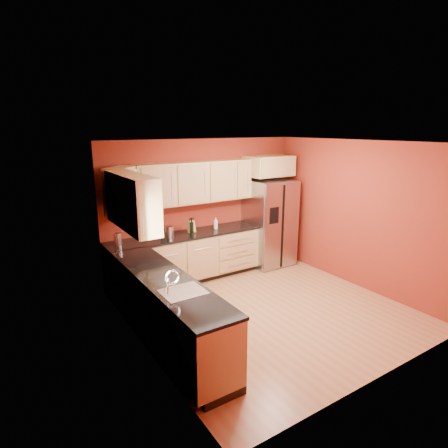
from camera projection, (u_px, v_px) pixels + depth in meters
The scene contains 23 objects.
floor at pixel (266, 310), 5.94m from camera, with size 4.00×4.00×0.00m, color #A86741.
ceiling at pixel (272, 142), 5.28m from camera, with size 4.00×4.00×0.00m, color white.
wall_back at pixel (203, 207), 7.24m from camera, with size 4.00×0.04×2.60m, color maroon.
wall_front at pixel (388, 274), 3.98m from camera, with size 4.00×0.04×2.60m, color maroon.
wall_left at pixel (141, 255), 4.57m from camera, with size 0.04×4.00×2.60m, color maroon.
wall_right at pixel (357, 214), 6.65m from camera, with size 0.04×4.00×2.60m, color maroon.
base_cabinets_back at pixel (186, 259), 6.92m from camera, with size 2.90×0.60×0.88m, color tan.
base_cabinets_left at pixel (167, 312), 4.94m from camera, with size 0.60×2.80×0.88m, color tan.
countertop_back at pixel (186, 235), 6.80m from camera, with size 2.90×0.62×0.04m, color black.
countertop_left at pixel (166, 280), 4.83m from camera, with size 0.62×2.80×0.04m, color black.
upper_cabinets_back at pixel (195, 182), 6.84m from camera, with size 2.30×0.33×0.75m, color tan.
upper_cabinets_left at pixel (132, 201), 5.11m from camera, with size 0.33×1.35×0.75m, color tan.
corner_upper_cabinet at pixel (122, 191), 5.97m from camera, with size 0.62×0.33×0.75m, color tan.
over_fridge_cabinet at pixel (269, 166), 7.51m from camera, with size 0.92×0.60×0.40m, color tan.
refrigerator at pixel (269, 223), 7.74m from camera, with size 0.90×0.75×1.78m, color silver.
window at pixel (158, 246), 4.11m from camera, with size 0.03×0.90×1.00m, color white.
sink_faucet at pixel (183, 280), 4.38m from camera, with size 0.50×0.42×0.30m, color white, non-canonical shape.
canister_left at pixel (118, 239), 6.16m from camera, with size 0.13×0.13×0.21m, color silver.
canister_right at pixel (170, 232), 6.54m from camera, with size 0.13×0.13×0.21m, color silver.
wine_bottle_a at pixel (163, 229), 6.50m from camera, with size 0.07×0.07×0.33m, color black, non-canonical shape.
wine_bottle_b at pixel (192, 226), 6.75m from camera, with size 0.07×0.07×0.31m, color black, non-canonical shape.
knife_block at pixel (191, 227), 6.87m from camera, with size 0.11×0.10×0.23m, color tan.
soap_dispenser at pixel (216, 223), 7.13m from camera, with size 0.07×0.07×0.21m, color white.
Camera 1 is at (-3.47, -4.19, 2.82)m, focal length 30.00 mm.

